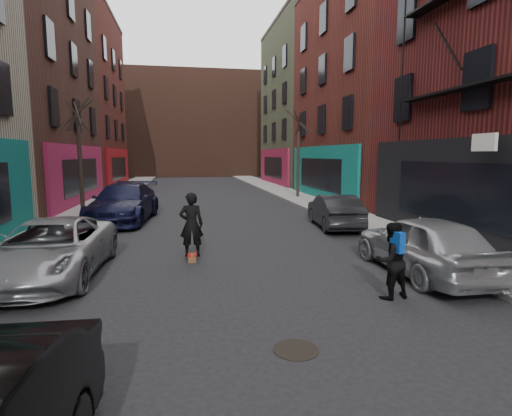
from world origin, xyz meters
name	(u,v)px	position (x,y,z in m)	size (l,w,h in m)	color
sidewalk_left	(121,192)	(-6.25, 30.00, 0.07)	(2.50, 84.00, 0.13)	gray
sidewalk_right	(278,190)	(6.25, 30.00, 0.07)	(2.50, 84.00, 0.13)	gray
buildings_right	(488,51)	(13.50, 16.00, 8.00)	(12.00, 56.00, 16.00)	#49261F
building_far	(193,126)	(0.00, 56.00, 7.00)	(40.00, 10.00, 14.00)	#47281E
tree_left_far	(79,145)	(-6.20, 18.00, 3.38)	(2.00, 2.00, 6.50)	black
tree_right_far	(298,146)	(6.20, 24.00, 3.53)	(2.00, 2.00, 6.80)	black
parked_left_far	(51,249)	(-4.60, 8.04, 0.70)	(2.31, 5.02, 1.39)	gray
parked_left_end	(124,203)	(-4.05, 16.22, 0.84)	(2.35, 5.79, 1.68)	black
parked_right_far	(424,244)	(4.40, 6.66, 0.76)	(1.79, 4.44, 1.51)	#999CA1
parked_right_end	(334,211)	(4.60, 13.14, 0.68)	(1.44, 4.12, 1.36)	black
skateboard	(192,258)	(-1.22, 9.08, 0.05)	(0.22, 0.80, 0.10)	brown
skateboarder	(191,224)	(-1.22, 9.08, 1.01)	(0.66, 0.44, 1.82)	black
pedestrian	(391,260)	(2.75, 5.25, 0.81)	(0.86, 0.73, 1.59)	black
manhole	(296,350)	(0.23, 3.44, 0.01)	(0.70, 0.70, 0.01)	black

